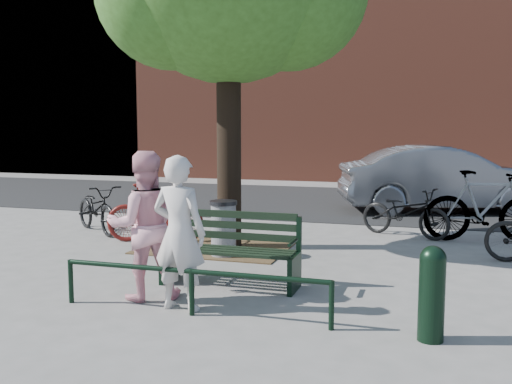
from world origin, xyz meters
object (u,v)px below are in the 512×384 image
(park_bench, at_px, (232,247))
(bollard, at_px, (432,290))
(bicycle_c, at_px, (405,212))
(person_right, at_px, (144,225))
(person_left, at_px, (179,233))
(litter_bin, at_px, (224,228))
(parked_car, at_px, (443,179))

(park_bench, xyz_separation_m, bollard, (2.44, -1.28, 0.01))
(park_bench, bearing_deg, bicycle_c, 63.59)
(person_right, bearing_deg, person_left, 122.29)
(person_right, height_order, bicycle_c, person_right)
(bicycle_c, bearing_deg, bollard, -150.98)
(person_left, bearing_deg, person_right, -19.44)
(person_right, relative_size, bicycle_c, 1.00)
(person_right, distance_m, bicycle_c, 5.56)
(litter_bin, bearing_deg, person_left, -80.15)
(park_bench, bearing_deg, litter_bin, 114.30)
(bicycle_c, relative_size, parked_car, 0.36)
(park_bench, xyz_separation_m, person_right, (-0.77, -0.87, 0.39))
(park_bench, distance_m, bollard, 2.76)
(park_bench, distance_m, parked_car, 7.81)
(bicycle_c, bearing_deg, park_bench, 177.37)
(person_left, bearing_deg, litter_bin, -75.13)
(person_right, xyz_separation_m, bollard, (3.21, -0.41, -0.38))
(bollard, relative_size, bicycle_c, 0.53)
(bicycle_c, bearing_deg, person_left, -179.33)
(bollard, height_order, parked_car, parked_car)
(litter_bin, distance_m, parked_car, 6.77)
(person_right, relative_size, litter_bin, 1.98)
(litter_bin, bearing_deg, parked_car, 60.54)
(person_right, bearing_deg, parked_car, -146.03)
(bollard, bearing_deg, person_right, 172.70)
(person_left, height_order, bollard, person_left)
(person_left, bearing_deg, bollard, -178.31)
(litter_bin, height_order, parked_car, parked_car)
(person_right, xyz_separation_m, bicycle_c, (2.73, 4.82, -0.41))
(park_bench, xyz_separation_m, litter_bin, (-0.65, 1.44, -0.04))
(litter_bin, height_order, bicycle_c, bicycle_c)
(person_right, relative_size, parked_car, 0.36)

